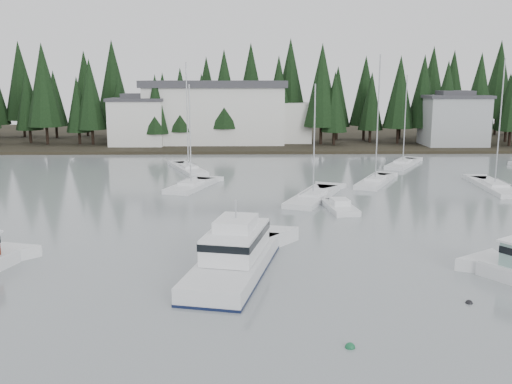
% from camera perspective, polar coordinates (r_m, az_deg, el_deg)
% --- Properties ---
extents(far_shore_land, '(240.00, 54.00, 1.00)m').
position_cam_1_polar(far_shore_land, '(116.80, -1.25, 5.51)').
color(far_shore_land, black).
rests_on(far_shore_land, ground).
extents(conifer_treeline, '(200.00, 22.00, 20.00)m').
position_cam_1_polar(conifer_treeline, '(105.87, -1.28, 4.91)').
color(conifer_treeline, black).
rests_on(conifer_treeline, ground).
extents(house_west, '(9.54, 7.42, 8.75)m').
position_cam_1_polar(house_west, '(100.19, -11.73, 6.99)').
color(house_west, silver).
rests_on(house_west, ground).
extents(house_east_a, '(10.60, 8.48, 9.25)m').
position_cam_1_polar(house_east_a, '(103.71, 19.16, 6.88)').
color(house_east_a, '#999EA0').
rests_on(house_east_a, ground).
extents(harbor_inn, '(29.50, 11.50, 10.90)m').
position_cam_1_polar(harbor_inn, '(101.78, -2.98, 7.91)').
color(harbor_inn, silver).
rests_on(harbor_inn, ground).
extents(cabin_cruiser_center, '(6.30, 12.53, 5.16)m').
position_cam_1_polar(cabin_cruiser_center, '(35.45, -2.15, -6.77)').
color(cabin_cruiser_center, silver).
rests_on(cabin_cruiser_center, ground).
extents(sailboat_0, '(5.43, 8.85, 11.71)m').
position_cam_1_polar(sailboat_0, '(62.69, -6.49, 0.46)').
color(sailboat_0, silver).
rests_on(sailboat_0, ground).
extents(sailboat_2, '(6.42, 9.60, 14.92)m').
position_cam_1_polar(sailboat_2, '(66.33, 11.83, 0.92)').
color(sailboat_2, silver).
rests_on(sailboat_2, ground).
extents(sailboat_3, '(6.00, 10.69, 14.32)m').
position_cam_1_polar(sailboat_3, '(74.57, -6.77, 2.20)').
color(sailboat_3, silver).
rests_on(sailboat_3, ground).
extents(sailboat_5, '(3.35, 11.01, 14.38)m').
position_cam_1_polar(sailboat_5, '(66.95, 22.74, 0.35)').
color(sailboat_5, silver).
rests_on(sailboat_5, ground).
extents(sailboat_6, '(6.87, 11.14, 11.81)m').
position_cam_1_polar(sailboat_6, '(56.97, 5.73, -0.63)').
color(sailboat_6, silver).
rests_on(sailboat_6, ground).
extents(sailboat_9, '(7.03, 9.80, 12.79)m').
position_cam_1_polar(sailboat_9, '(80.97, 14.46, 2.63)').
color(sailboat_9, silver).
rests_on(sailboat_9, ground).
extents(runabout_1, '(2.86, 5.98, 1.42)m').
position_cam_1_polar(runabout_1, '(52.46, 8.38, -1.64)').
color(runabout_1, silver).
rests_on(runabout_1, ground).
extents(mooring_buoy_green, '(0.47, 0.47, 0.47)m').
position_cam_1_polar(mooring_buoy_green, '(26.61, 9.38, -15.10)').
color(mooring_buoy_green, '#145933').
rests_on(mooring_buoy_green, ground).
extents(mooring_buoy_dark, '(0.38, 0.38, 0.38)m').
position_cam_1_polar(mooring_buoy_dark, '(32.94, 20.52, -10.38)').
color(mooring_buoy_dark, black).
rests_on(mooring_buoy_dark, ground).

